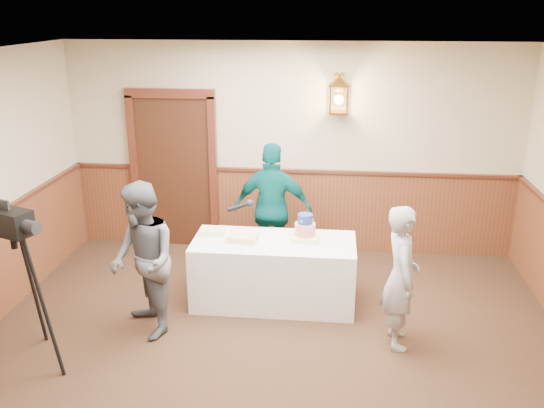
{
  "coord_description": "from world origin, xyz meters",
  "views": [
    {
      "loc": [
        0.54,
        -3.95,
        3.21
      ],
      "look_at": [
        -0.07,
        1.7,
        1.25
      ],
      "focal_mm": 38.0,
      "sensor_mm": 36.0,
      "label": 1
    }
  ],
  "objects_px": {
    "sheet_cake_green": "(213,231)",
    "assistant_p": "(273,209)",
    "tiered_cake": "(305,230)",
    "tv_camera_rig": "(23,298)",
    "baker": "(401,277)",
    "sheet_cake_yellow": "(243,237)",
    "display_table": "(274,272)",
    "interviewer": "(143,261)"
  },
  "relations": [
    {
      "from": "tiered_cake",
      "to": "sheet_cake_yellow",
      "type": "xyz_separation_m",
      "value": [
        -0.69,
        -0.1,
        -0.08
      ]
    },
    {
      "from": "display_table",
      "to": "interviewer",
      "type": "xyz_separation_m",
      "value": [
        -1.23,
        -0.78,
        0.43
      ]
    },
    {
      "from": "sheet_cake_green",
      "to": "interviewer",
      "type": "height_order",
      "value": "interviewer"
    },
    {
      "from": "sheet_cake_yellow",
      "to": "tv_camera_rig",
      "type": "distance_m",
      "value": 2.3
    },
    {
      "from": "sheet_cake_green",
      "to": "tv_camera_rig",
      "type": "bearing_deg",
      "value": -132.18
    },
    {
      "from": "interviewer",
      "to": "tv_camera_rig",
      "type": "distance_m",
      "value": 1.14
    },
    {
      "from": "tiered_cake",
      "to": "sheet_cake_green",
      "type": "distance_m",
      "value": 1.06
    },
    {
      "from": "sheet_cake_yellow",
      "to": "baker",
      "type": "relative_size",
      "value": 0.22
    },
    {
      "from": "sheet_cake_yellow",
      "to": "sheet_cake_green",
      "type": "bearing_deg",
      "value": 157.18
    },
    {
      "from": "sheet_cake_green",
      "to": "baker",
      "type": "xyz_separation_m",
      "value": [
        2.02,
        -0.85,
        -0.05
      ]
    },
    {
      "from": "display_table",
      "to": "sheet_cake_yellow",
      "type": "xyz_separation_m",
      "value": [
        -0.35,
        -0.02,
        0.41
      ]
    },
    {
      "from": "display_table",
      "to": "assistant_p",
      "type": "xyz_separation_m",
      "value": [
        -0.09,
        0.8,
        0.46
      ]
    },
    {
      "from": "tv_camera_rig",
      "to": "interviewer",
      "type": "bearing_deg",
      "value": 56.97
    },
    {
      "from": "sheet_cake_green",
      "to": "tv_camera_rig",
      "type": "xyz_separation_m",
      "value": [
        -1.44,
        -1.58,
        -0.09
      ]
    },
    {
      "from": "tiered_cake",
      "to": "sheet_cake_green",
      "type": "relative_size",
      "value": 1.13
    },
    {
      "from": "sheet_cake_yellow",
      "to": "tv_camera_rig",
      "type": "relative_size",
      "value": 0.21
    },
    {
      "from": "tiered_cake",
      "to": "tv_camera_rig",
      "type": "height_order",
      "value": "tv_camera_rig"
    },
    {
      "from": "tiered_cake",
      "to": "tv_camera_rig",
      "type": "xyz_separation_m",
      "value": [
        -2.49,
        -1.53,
        -0.17
      ]
    },
    {
      "from": "tv_camera_rig",
      "to": "sheet_cake_yellow",
      "type": "bearing_deg",
      "value": 59.42
    },
    {
      "from": "tv_camera_rig",
      "to": "display_table",
      "type": "bearing_deg",
      "value": 54.96
    },
    {
      "from": "display_table",
      "to": "sheet_cake_yellow",
      "type": "height_order",
      "value": "sheet_cake_yellow"
    },
    {
      "from": "sheet_cake_yellow",
      "to": "interviewer",
      "type": "distance_m",
      "value": 1.17
    },
    {
      "from": "display_table",
      "to": "sheet_cake_green",
      "type": "bearing_deg",
      "value": 169.19
    },
    {
      "from": "display_table",
      "to": "tiered_cake",
      "type": "relative_size",
      "value": 6.03
    },
    {
      "from": "sheet_cake_green",
      "to": "interviewer",
      "type": "bearing_deg",
      "value": -119.44
    },
    {
      "from": "sheet_cake_yellow",
      "to": "display_table",
      "type": "bearing_deg",
      "value": 2.96
    },
    {
      "from": "assistant_p",
      "to": "tv_camera_rig",
      "type": "bearing_deg",
      "value": 52.36
    },
    {
      "from": "tiered_cake",
      "to": "assistant_p",
      "type": "xyz_separation_m",
      "value": [
        -0.43,
        0.73,
        -0.03
      ]
    },
    {
      "from": "tiered_cake",
      "to": "baker",
      "type": "distance_m",
      "value": 1.26
    },
    {
      "from": "tiered_cake",
      "to": "sheet_cake_green",
      "type": "xyz_separation_m",
      "value": [
        -1.05,
        0.06,
        -0.09
      ]
    },
    {
      "from": "baker",
      "to": "sheet_cake_green",
      "type": "bearing_deg",
      "value": 61.61
    },
    {
      "from": "baker",
      "to": "tv_camera_rig",
      "type": "xyz_separation_m",
      "value": [
        -3.46,
        -0.73,
        -0.04
      ]
    },
    {
      "from": "baker",
      "to": "tv_camera_rig",
      "type": "bearing_deg",
      "value": 96.44
    },
    {
      "from": "interviewer",
      "to": "assistant_p",
      "type": "bearing_deg",
      "value": 110.35
    },
    {
      "from": "display_table",
      "to": "tiered_cake",
      "type": "distance_m",
      "value": 0.6
    },
    {
      "from": "sheet_cake_green",
      "to": "assistant_p",
      "type": "bearing_deg",
      "value": 47.18
    },
    {
      "from": "interviewer",
      "to": "tv_camera_rig",
      "type": "relative_size",
      "value": 1.04
    },
    {
      "from": "assistant_p",
      "to": "tv_camera_rig",
      "type": "xyz_separation_m",
      "value": [
        -2.06,
        -2.25,
        -0.14
      ]
    },
    {
      "from": "sheet_cake_yellow",
      "to": "tv_camera_rig",
      "type": "xyz_separation_m",
      "value": [
        -1.8,
        -1.43,
        -0.09
      ]
    },
    {
      "from": "sheet_cake_yellow",
      "to": "interviewer",
      "type": "relative_size",
      "value": 0.2
    },
    {
      "from": "tiered_cake",
      "to": "baker",
      "type": "height_order",
      "value": "baker"
    },
    {
      "from": "display_table",
      "to": "baker",
      "type": "xyz_separation_m",
      "value": [
        1.31,
        -0.72,
        0.35
      ]
    }
  ]
}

